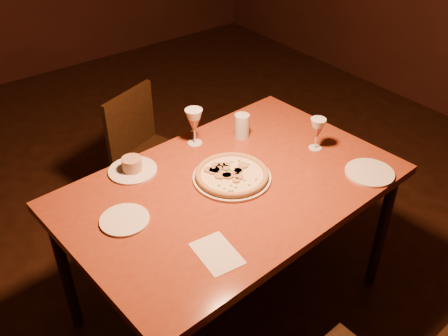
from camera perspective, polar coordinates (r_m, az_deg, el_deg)
floor at (r=2.71m, az=-2.80°, el=-17.49°), size 7.00×7.00×0.00m
dining_table at (r=2.29m, az=0.84°, el=-3.22°), size 1.57×1.07×0.80m
chair_far at (r=3.10m, az=-8.67°, el=1.94°), size 0.52×0.52×0.84m
pizza_plate at (r=2.27m, az=0.91°, el=-0.79°), size 0.36×0.36×0.04m
ramekin_saucer at (r=2.35m, az=-10.44°, el=0.09°), size 0.23×0.23×0.07m
wine_glass_far at (r=2.48m, az=-3.41°, el=4.71°), size 0.09×0.09×0.19m
wine_glass_right at (r=2.48m, az=10.56°, el=3.85°), size 0.08×0.08×0.17m
water_tumbler at (r=2.55m, az=2.06°, el=4.83°), size 0.08×0.08×0.13m
side_plate_left at (r=2.09m, az=-11.29°, el=-5.83°), size 0.20×0.20×0.01m
side_plate_near at (r=2.40m, az=16.31°, el=-0.52°), size 0.23×0.23×0.01m
menu_card at (r=1.92m, az=-0.80°, el=-9.74°), size 0.16×0.22×0.00m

